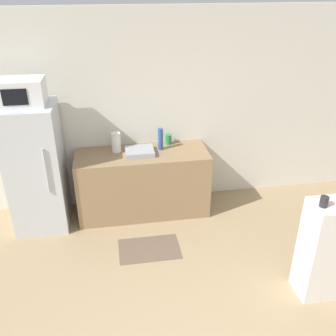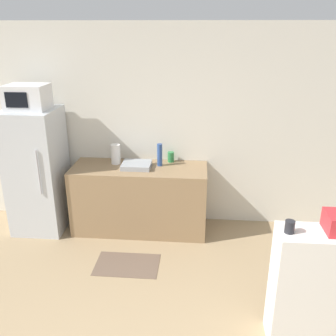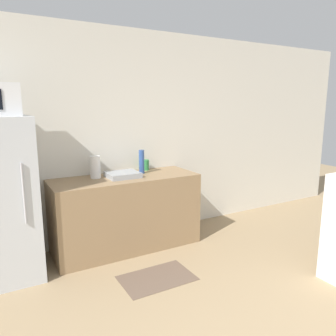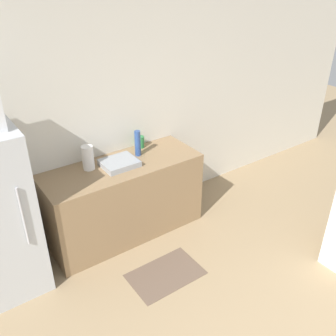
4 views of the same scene
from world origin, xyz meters
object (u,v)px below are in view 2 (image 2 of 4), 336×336
microwave (27,97)px  paper_towel_roll (116,154)px  refrigerator (37,171)px  bottle_short (171,157)px  jar (290,227)px  bottle_tall (160,155)px

microwave → paper_towel_roll: 1.25m
refrigerator → microwave: (-0.00, -0.00, 0.95)m
bottle_short → jar: (1.07, -2.03, 0.17)m
refrigerator → bottle_short: refrigerator is taller
refrigerator → bottle_short: (1.69, 0.30, 0.14)m
microwave → jar: 3.32m
bottle_short → bottle_tall: bearing=-130.0°
bottle_tall → bottle_short: (0.13, 0.15, -0.08)m
bottle_tall → jar: bearing=-57.3°
microwave → bottle_tall: bearing=5.3°
microwave → bottle_tall: size_ratio=1.66×
bottle_short → jar: 2.30m
paper_towel_roll → jar: bearing=-47.0°
paper_towel_roll → refrigerator: bearing=-170.3°
refrigerator → bottle_tall: size_ratio=5.53×
microwave → bottle_tall: 1.73m
microwave → jar: size_ratio=4.77×
microwave → bottle_tall: microwave is taller
bottle_short → paper_towel_roll: 0.72m
refrigerator → jar: 3.27m
jar → paper_towel_roll: 2.60m
bottle_tall → jar: same height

